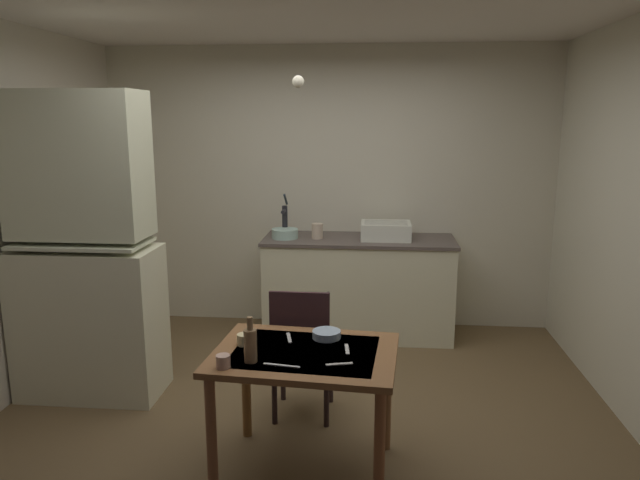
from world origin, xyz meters
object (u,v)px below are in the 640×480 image
chair_far_side (302,349)px  glass_bottle (250,344)px  hand_pump (285,218)px  dining_table (305,369)px  hutch_cabinet (85,258)px  sink_basin (386,230)px  mixing_bowl_counter (285,234)px  serving_bowl_wide (327,334)px  teacup_mint (223,361)px

chair_far_side → glass_bottle: (-0.18, -0.76, 0.33)m
hand_pump → dining_table: size_ratio=0.37×
glass_bottle → hutch_cabinet: bearing=144.2°
sink_basin → mixing_bowl_counter: bearing=-176.8°
hutch_cabinet → sink_basin: (2.12, 1.36, -0.02)m
hand_pump → serving_bowl_wide: size_ratio=2.37×
mixing_bowl_counter → hutch_cabinet: bearing=-132.8°
mixing_bowl_counter → glass_bottle: mixing_bowl_counter is taller
hand_pump → hutch_cabinet: bearing=-130.4°
sink_basin → glass_bottle: 2.47m
glass_bottle → hand_pump: bearing=94.3°
sink_basin → serving_bowl_wide: (-0.37, -1.99, -0.24)m
serving_bowl_wide → glass_bottle: bearing=-134.7°
hutch_cabinet → hand_pump: size_ratio=5.52×
hand_pump → glass_bottle: size_ratio=1.59×
dining_table → serving_bowl_wide: (0.10, 0.21, 0.13)m
chair_far_side → dining_table: bearing=-81.5°
hutch_cabinet → teacup_mint: hutch_cabinet is taller
teacup_mint → glass_bottle: (0.12, 0.09, 0.06)m
hutch_cabinet → glass_bottle: bearing=-35.8°
mixing_bowl_counter → serving_bowl_wide: bearing=-74.6°
dining_table → mixing_bowl_counter: bearing=101.4°
chair_far_side → teacup_mint: 0.94m
chair_far_side → mixing_bowl_counter: bearing=102.5°
glass_bottle → sink_basin: bearing=72.6°
hutch_cabinet → chair_far_side: 1.66m
dining_table → teacup_mint: bearing=-147.2°
mixing_bowl_counter → teacup_mint: size_ratio=3.20×
teacup_mint → glass_bottle: 0.16m
hutch_cabinet → serving_bowl_wide: (1.75, -0.63, -0.26)m
sink_basin → dining_table: (-0.47, -2.19, -0.36)m
hutch_cabinet → dining_table: bearing=-26.9°
sink_basin → glass_bottle: (-0.74, -2.36, -0.16)m
hand_pump → mixing_bowl_counter: bearing=-81.4°
dining_table → glass_bottle: 0.37m
sink_basin → chair_far_side: (-0.56, -1.59, -0.50)m
sink_basin → dining_table: bearing=-102.1°
serving_bowl_wide → teacup_mint: size_ratio=2.22×
mixing_bowl_counter → glass_bottle: bearing=-85.9°
teacup_mint → glass_bottle: size_ratio=0.30×
hutch_cabinet → dining_table: (1.64, -0.83, -0.39)m
dining_table → glass_bottle: (-0.27, -0.16, 0.20)m
dining_table → hutch_cabinet: bearing=153.1°
hutch_cabinet → glass_bottle: size_ratio=8.80×
sink_basin → dining_table: 2.27m
sink_basin → teacup_mint: (-0.86, -2.44, -0.23)m
sink_basin → hand_pump: bearing=177.2°
chair_far_side → glass_bottle: size_ratio=3.72×
serving_bowl_wide → glass_bottle: glass_bottle is taller
chair_far_side → serving_bowl_wide: chair_far_side is taller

